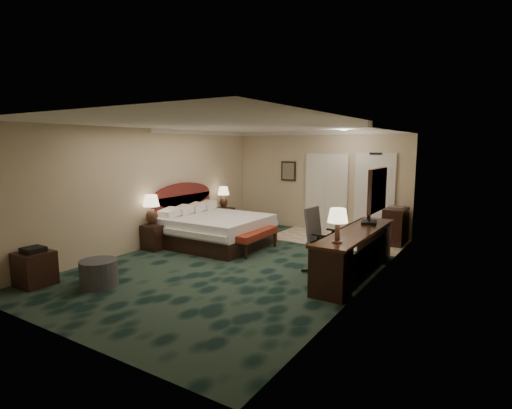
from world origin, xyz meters
The scene contains 26 objects.
floor centered at (0.00, 0.00, 0.00)m, with size 5.00×7.50×0.00m, color black.
ceiling centered at (0.00, 0.00, 2.70)m, with size 5.00×7.50×0.00m, color silver.
wall_back centered at (0.00, 3.75, 1.35)m, with size 5.00×0.00×2.70m, color #B4A28C.
wall_front centered at (0.00, -3.75, 1.35)m, with size 5.00×0.00×2.70m, color #B4A28C.
wall_left centered at (-2.50, 0.00, 1.35)m, with size 0.00×7.50×2.70m, color #B4A28C.
wall_right centered at (2.50, 0.00, 1.35)m, with size 0.00×7.50×2.70m, color #B4A28C.
crown_molding centered at (0.00, 0.00, 2.65)m, with size 5.00×7.50×0.10m, color silver, non-canonical shape.
tile_patch centered at (0.90, 2.90, 0.01)m, with size 3.20×1.70×0.01m, color #BDA791.
headboard centered at (-2.44, 1.00, 0.70)m, with size 0.12×2.00×1.40m, color #451214, non-canonical shape.
entry_door centered at (1.55, 3.72, 1.05)m, with size 1.02×0.06×2.18m, color silver.
closet_doors centered at (0.25, 3.71, 1.05)m, with size 1.20×0.06×2.10m, color silver.
wall_art centered at (-0.90, 3.71, 1.60)m, with size 0.45×0.06×0.55m, color #4D5C57.
wall_mirror centered at (2.46, 0.60, 1.55)m, with size 0.05×0.95×0.75m, color white.
bed centered at (-1.32, 0.89, 0.34)m, with size 2.16×2.00×0.68m, color white.
nightstand_near centered at (-2.26, -0.15, 0.28)m, with size 0.45×0.51×0.56m, color black.
nightstand_far centered at (-2.24, 2.35, 0.30)m, with size 0.48×0.55×0.60m, color black.
lamp_near centered at (-2.28, -0.21, 0.90)m, with size 0.36×0.36×0.68m, color #321C13, non-canonical shape.
lamp_far centered at (-2.24, 2.41, 0.90)m, with size 0.32×0.32×0.60m, color #321C13, non-canonical shape.
bed_bench centered at (-0.25, 0.84, 0.24)m, with size 0.49×1.40×0.47m, color maroon.
ottoman centered at (-1.27, -2.36, 0.22)m, with size 0.61×0.61×0.44m, color #29282E.
side_table centered at (-2.21, -2.90, 0.28)m, with size 0.53×0.53×0.57m, color black.
desk centered at (2.17, 0.41, 0.41)m, with size 0.62×2.87×0.83m, color black.
tv centered at (2.17, 1.17, 1.20)m, with size 0.08×0.94×0.73m, color black.
desk_lamp centered at (2.21, -0.63, 1.10)m, with size 0.31×0.31×0.55m, color #321C13, non-canonical shape.
desk_chair centered at (1.65, 0.27, 0.60)m, with size 0.69×0.65×1.19m, color #474747, non-canonical shape.
minibar centered at (2.22, 3.20, 0.43)m, with size 0.45×0.82×0.86m, color black.
Camera 1 is at (4.34, -6.39, 2.32)m, focal length 28.00 mm.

